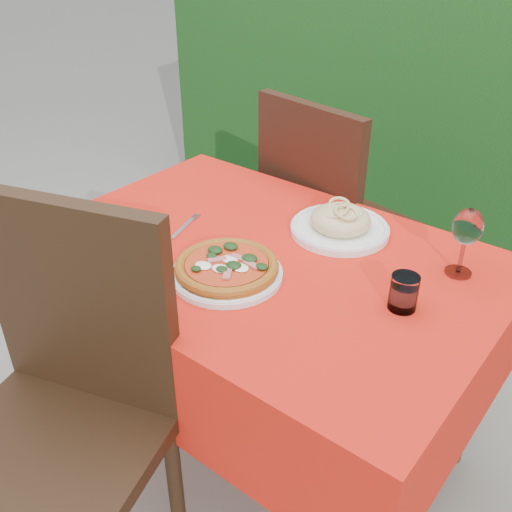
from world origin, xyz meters
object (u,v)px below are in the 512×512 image
Objects in this scene: pizza_plate at (227,269)px; water_glass at (403,294)px; chair_near at (63,400)px; chair_far at (326,214)px; wine_glass at (467,229)px; fork at (183,228)px; pasta_plate at (340,224)px.

water_glass reaches higher than pizza_plate.
water_glass is at bearing 21.06° from pizza_plate.
chair_near is at bearing -103.97° from pizza_plate.
chair_far is 5.51× the size of wine_glass.
fork is (-0.72, -0.27, -0.13)m from wine_glass.
water_glass reaches higher than pasta_plate.
pizza_plate reaches higher than fork.
chair_far is 0.77m from wine_glass.
wine_glass is at bearing 78.32° from water_glass.
pasta_plate is 0.37m from wine_glass.
water_glass is at bearing 143.76° from chair_far.
pasta_plate is (0.21, 0.82, 0.18)m from chair_near.
wine_glass reaches higher than fork.
pizza_plate is at bearing -158.94° from water_glass.
chair_far is 3.57× the size of pasta_plate.
chair_far reaches higher than fork.
chair_far is at bearing 149.78° from wine_glass.
water_glass is 0.25m from wine_glass.
water_glass is at bearing -101.68° from wine_glass.
water_glass is 0.68m from fork.
wine_glass is (0.45, 0.38, 0.10)m from pizza_plate.
pizza_plate is 1.82× the size of fork.
chair_far is 0.84m from water_glass.
fork is (-0.37, -0.27, -0.03)m from pasta_plate.
wine_glass is 1.04× the size of fork.
chair_near is at bearing -130.70° from water_glass.
pizza_plate is at bearing 111.84° from chair_far.
fork is (-0.67, -0.05, -0.04)m from water_glass.
chair_near is 1.03× the size of chair_far.
water_glass is (0.57, -0.58, 0.21)m from chair_far.
chair_far is at bearing 74.32° from chair_near.
chair_far is 0.78m from pizza_plate.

